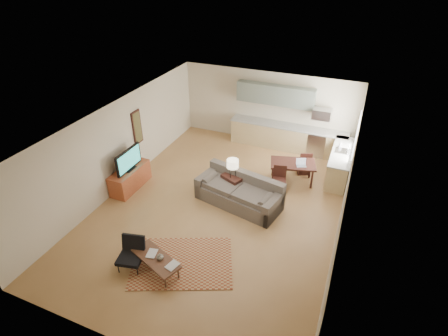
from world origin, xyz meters
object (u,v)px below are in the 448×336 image
at_px(tv_credenza, 130,178).
at_px(armchair, 130,255).
at_px(coffee_table, 157,264).
at_px(console_table, 232,186).
at_px(sofa, 239,191).
at_px(dining_table, 292,172).

bearing_deg(tv_credenza, armchair, -54.52).
height_order(coffee_table, armchair, armchair).
relative_size(coffee_table, console_table, 1.80).
bearing_deg(tv_credenza, sofa, 8.24).
distance_m(sofa, dining_table, 2.08).
bearing_deg(sofa, coffee_table, -93.69).
relative_size(coffee_table, dining_table, 0.93).
height_order(sofa, armchair, sofa).
bearing_deg(sofa, tv_credenza, -159.56).
height_order(console_table, dining_table, console_table).
distance_m(armchair, tv_credenza, 3.31).
xyz_separation_m(sofa, console_table, (-0.31, 0.30, -0.10)).
xyz_separation_m(sofa, tv_credenza, (-3.38, -0.49, -0.11)).
bearing_deg(armchair, dining_table, 49.34).
bearing_deg(dining_table, console_table, -151.33).
relative_size(armchair, console_table, 1.04).
bearing_deg(armchair, sofa, 52.76).
distance_m(coffee_table, dining_table, 5.19).
distance_m(sofa, console_table, 0.45).
xyz_separation_m(sofa, coffee_table, (-0.87, -3.05, -0.26)).
bearing_deg(console_table, coffee_table, -75.07).
height_order(tv_credenza, console_table, console_table).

